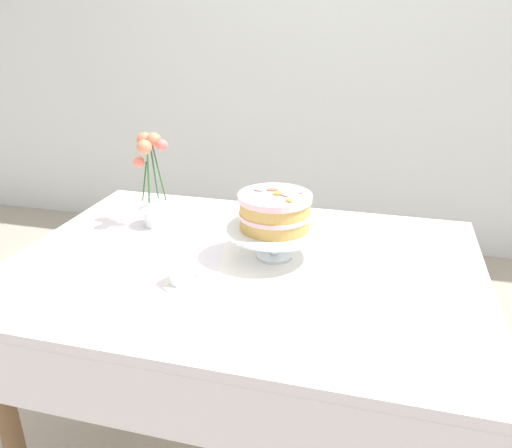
% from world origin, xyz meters
% --- Properties ---
extents(ground_plane, '(12.00, 12.00, 0.00)m').
position_xyz_m(ground_plane, '(0.00, 0.00, 0.00)').
color(ground_plane, '#9E9384').
extents(back_wall, '(7.00, 0.08, 2.80)m').
position_xyz_m(back_wall, '(0.00, 1.90, 1.40)').
color(back_wall, silver).
rests_on(back_wall, ground).
extents(dining_table, '(1.40, 1.00, 0.74)m').
position_xyz_m(dining_table, '(0.00, -0.02, 0.65)').
color(dining_table, white).
rests_on(dining_table, ground).
extents(linen_napkin, '(0.38, 0.38, 0.00)m').
position_xyz_m(linen_napkin, '(0.08, 0.05, 0.74)').
color(linen_napkin, white).
rests_on(linen_napkin, dining_table).
extents(cake_stand, '(0.29, 0.29, 0.10)m').
position_xyz_m(cake_stand, '(0.08, 0.05, 0.82)').
color(cake_stand, silver).
rests_on(cake_stand, linen_napkin).
extents(layer_cake, '(0.22, 0.22, 0.11)m').
position_xyz_m(layer_cake, '(0.08, 0.05, 0.89)').
color(layer_cake, tan).
rests_on(layer_cake, cake_stand).
extents(flower_vase, '(0.12, 0.12, 0.33)m').
position_xyz_m(flower_vase, '(-0.38, 0.19, 0.88)').
color(flower_vase, silver).
rests_on(flower_vase, dining_table).
extents(teacup, '(0.12, 0.12, 0.07)m').
position_xyz_m(teacup, '(-0.12, -0.17, 0.77)').
color(teacup, white).
rests_on(teacup, dining_table).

